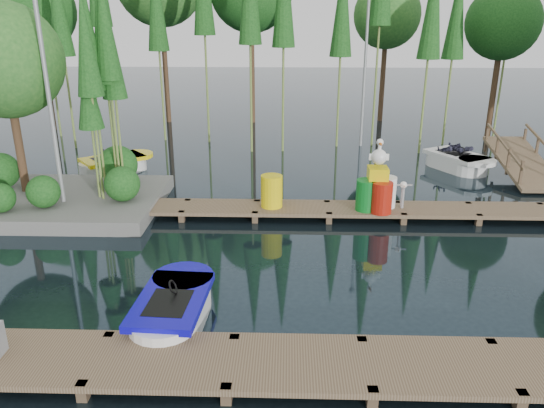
{
  "coord_description": "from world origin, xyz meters",
  "views": [
    {
      "loc": [
        0.88,
        -11.49,
        5.48
      ],
      "look_at": [
        0.5,
        0.5,
        1.1
      ],
      "focal_mm": 35.0,
      "sensor_mm": 36.0,
      "label": 1
    }
  ],
  "objects_px": {
    "island": "(34,98)",
    "boat_blue": "(173,310)",
    "yellow_barrel": "(272,191)",
    "drum_cluster": "(378,189)",
    "boat_yellow_far": "(115,165)"
  },
  "relations": [
    {
      "from": "island",
      "to": "boat_blue",
      "type": "distance_m",
      "value": 8.59
    },
    {
      "from": "island",
      "to": "yellow_barrel",
      "type": "distance_m",
      "value": 7.2
    },
    {
      "from": "yellow_barrel",
      "to": "drum_cluster",
      "type": "relative_size",
      "value": 0.46
    },
    {
      "from": "boat_blue",
      "to": "drum_cluster",
      "type": "distance_m",
      "value": 7.06
    },
    {
      "from": "boat_blue",
      "to": "yellow_barrel",
      "type": "relative_size",
      "value": 3.02
    },
    {
      "from": "yellow_barrel",
      "to": "drum_cluster",
      "type": "xyz_separation_m",
      "value": [
        2.92,
        -0.15,
        0.13
      ]
    },
    {
      "from": "boat_yellow_far",
      "to": "drum_cluster",
      "type": "height_order",
      "value": "drum_cluster"
    },
    {
      "from": "drum_cluster",
      "to": "yellow_barrel",
      "type": "bearing_deg",
      "value": 177.0
    },
    {
      "from": "boat_blue",
      "to": "island",
      "type": "bearing_deg",
      "value": 132.23
    },
    {
      "from": "boat_blue",
      "to": "boat_yellow_far",
      "type": "distance_m",
      "value": 10.53
    },
    {
      "from": "yellow_barrel",
      "to": "drum_cluster",
      "type": "height_order",
      "value": "drum_cluster"
    },
    {
      "from": "yellow_barrel",
      "to": "boat_blue",
      "type": "bearing_deg",
      "value": -106.77
    },
    {
      "from": "island",
      "to": "drum_cluster",
      "type": "height_order",
      "value": "island"
    },
    {
      "from": "island",
      "to": "drum_cluster",
      "type": "xyz_separation_m",
      "value": [
        9.65,
        -0.94,
        -2.3
      ]
    },
    {
      "from": "yellow_barrel",
      "to": "boat_yellow_far",
      "type": "bearing_deg",
      "value": 144.11
    }
  ]
}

